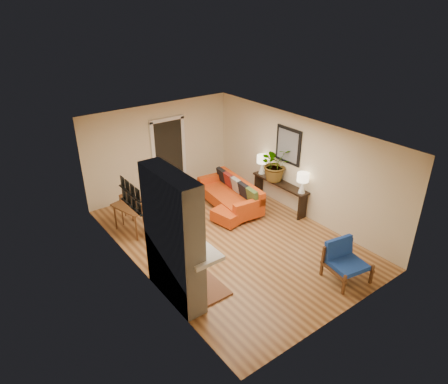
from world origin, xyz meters
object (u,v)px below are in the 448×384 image
(blue_chair, at_px, (344,259))
(dining_table, at_px, (135,209))
(houseplant, at_px, (276,164))
(lamp_near, at_px, (303,181))
(lamp_far, at_px, (262,162))
(ottoman, at_px, (229,215))
(sofa, at_px, (232,194))
(console_table, at_px, (280,187))

(blue_chair, distance_m, dining_table, 4.95)
(blue_chair, distance_m, houseplant, 3.46)
(lamp_near, xyz_separation_m, houseplant, (-0.01, 0.98, 0.14))
(blue_chair, distance_m, lamp_near, 2.54)
(dining_table, bearing_deg, lamp_far, -7.47)
(lamp_near, bearing_deg, ottoman, 150.19)
(sofa, relative_size, blue_chair, 2.44)
(sofa, relative_size, dining_table, 1.32)
(houseplant, bearing_deg, lamp_far, 88.95)
(sofa, distance_m, houseplant, 1.44)
(ottoman, height_order, blue_chair, blue_chair)
(dining_table, bearing_deg, blue_chair, -58.54)
(lamp_far, bearing_deg, blue_chair, -105.93)
(ottoman, xyz_separation_m, console_table, (1.60, -0.14, 0.37))
(ottoman, distance_m, blue_chair, 3.19)
(ottoman, height_order, houseplant, houseplant)
(blue_chair, relative_size, dining_table, 0.54)
(sofa, xyz_separation_m, lamp_near, (1.03, -1.55, 0.70))
(sofa, relative_size, lamp_far, 3.99)
(blue_chair, xyz_separation_m, lamp_far, (1.07, 3.75, 0.63))
(ottoman, height_order, lamp_near, lamp_near)
(blue_chair, xyz_separation_m, lamp_near, (1.07, 2.22, 0.63))
(blue_chair, distance_m, console_table, 3.18)
(console_table, xyz_separation_m, lamp_near, (0.00, -0.78, 0.49))
(console_table, xyz_separation_m, houseplant, (-0.01, 0.20, 0.62))
(console_table, distance_m, houseplant, 0.66)
(blue_chair, relative_size, houseplant, 0.93)
(blue_chair, xyz_separation_m, console_table, (1.07, 3.00, 0.14))
(lamp_near, relative_size, lamp_far, 1.00)
(houseplant, bearing_deg, dining_table, 164.28)
(lamp_far, bearing_deg, dining_table, 172.53)
(console_table, bearing_deg, lamp_far, 90.00)
(console_table, relative_size, lamp_far, 3.43)
(houseplant, bearing_deg, ottoman, -177.89)
(lamp_near, distance_m, houseplant, 0.99)
(dining_table, height_order, console_table, dining_table)
(lamp_far, bearing_deg, console_table, -90.00)
(console_table, height_order, houseplant, houseplant)
(blue_chair, height_order, dining_table, dining_table)
(sofa, relative_size, console_table, 1.17)
(blue_chair, relative_size, lamp_near, 1.64)
(dining_table, relative_size, lamp_far, 3.03)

